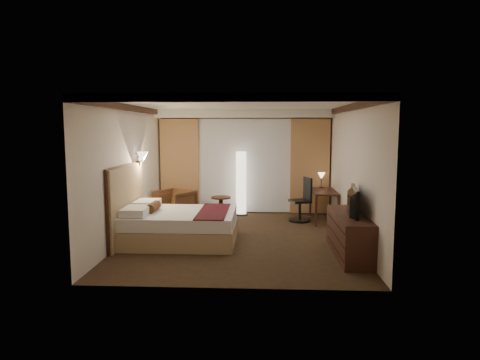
{
  "coord_description": "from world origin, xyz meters",
  "views": [
    {
      "loc": [
        0.45,
        -8.5,
        2.23
      ],
      "look_at": [
        0.0,
        0.4,
        1.15
      ],
      "focal_mm": 32.0,
      "sensor_mm": 36.0,
      "label": 1
    }
  ],
  "objects_px": {
    "side_table": "(221,207)",
    "desk": "(324,206)",
    "armchair": "(175,203)",
    "dresser": "(349,235)",
    "bed": "(181,226)",
    "floor_lamp": "(241,183)",
    "television": "(349,197)",
    "office_chair": "(300,199)"
  },
  "relations": [
    {
      "from": "floor_lamp",
      "to": "dresser",
      "type": "height_order",
      "value": "floor_lamp"
    },
    {
      "from": "bed",
      "to": "desk",
      "type": "distance_m",
      "value": 3.7
    },
    {
      "from": "bed",
      "to": "armchair",
      "type": "xyz_separation_m",
      "value": [
        -0.54,
        2.04,
        0.1
      ]
    },
    {
      "from": "bed",
      "to": "television",
      "type": "relative_size",
      "value": 1.99
    },
    {
      "from": "armchair",
      "to": "office_chair",
      "type": "height_order",
      "value": "office_chair"
    },
    {
      "from": "office_chair",
      "to": "television",
      "type": "xyz_separation_m",
      "value": [
        0.59,
        -2.73,
        0.51
      ]
    },
    {
      "from": "armchair",
      "to": "dresser",
      "type": "xyz_separation_m",
      "value": [
        3.66,
        -2.76,
        -0.04
      ]
    },
    {
      "from": "side_table",
      "to": "television",
      "type": "distance_m",
      "value": 4.03
    },
    {
      "from": "desk",
      "to": "office_chair",
      "type": "bearing_deg",
      "value": -175.01
    },
    {
      "from": "desk",
      "to": "office_chair",
      "type": "relative_size",
      "value": 1.18
    },
    {
      "from": "side_table",
      "to": "floor_lamp",
      "type": "relative_size",
      "value": 0.32
    },
    {
      "from": "side_table",
      "to": "desk",
      "type": "height_order",
      "value": "desk"
    },
    {
      "from": "floor_lamp",
      "to": "office_chair",
      "type": "bearing_deg",
      "value": -25.87
    },
    {
      "from": "floor_lamp",
      "to": "television",
      "type": "height_order",
      "value": "floor_lamp"
    },
    {
      "from": "bed",
      "to": "desk",
      "type": "xyz_separation_m",
      "value": [
        3.07,
        2.06,
        0.06
      ]
    },
    {
      "from": "television",
      "to": "armchair",
      "type": "bearing_deg",
      "value": 59.98
    },
    {
      "from": "side_table",
      "to": "desk",
      "type": "relative_size",
      "value": 0.43
    },
    {
      "from": "side_table",
      "to": "dresser",
      "type": "xyz_separation_m",
      "value": [
        2.56,
        -3.04,
        0.1
      ]
    },
    {
      "from": "armchair",
      "to": "dresser",
      "type": "height_order",
      "value": "armchair"
    },
    {
      "from": "bed",
      "to": "dresser",
      "type": "height_order",
      "value": "dresser"
    },
    {
      "from": "dresser",
      "to": "bed",
      "type": "bearing_deg",
      "value": 166.94
    },
    {
      "from": "bed",
      "to": "dresser",
      "type": "xyz_separation_m",
      "value": [
        3.12,
        -0.72,
        0.05
      ]
    },
    {
      "from": "desk",
      "to": "floor_lamp",
      "type": "bearing_deg",
      "value": 162.12
    },
    {
      "from": "bed",
      "to": "dresser",
      "type": "distance_m",
      "value": 3.21
    },
    {
      "from": "armchair",
      "to": "office_chair",
      "type": "relative_size",
      "value": 0.77
    },
    {
      "from": "desk",
      "to": "dresser",
      "type": "distance_m",
      "value": 2.79
    },
    {
      "from": "bed",
      "to": "television",
      "type": "distance_m",
      "value": 3.26
    },
    {
      "from": "floor_lamp",
      "to": "dresser",
      "type": "distance_m",
      "value": 4.04
    },
    {
      "from": "floor_lamp",
      "to": "television",
      "type": "xyz_separation_m",
      "value": [
        2.04,
        -3.44,
        0.21
      ]
    },
    {
      "from": "floor_lamp",
      "to": "office_chair",
      "type": "distance_m",
      "value": 1.63
    },
    {
      "from": "desk",
      "to": "television",
      "type": "distance_m",
      "value": 2.86
    },
    {
      "from": "side_table",
      "to": "dresser",
      "type": "relative_size",
      "value": 0.29
    },
    {
      "from": "bed",
      "to": "office_chair",
      "type": "height_order",
      "value": "office_chair"
    },
    {
      "from": "bed",
      "to": "office_chair",
      "type": "xyz_separation_m",
      "value": [
        2.5,
        2.01,
        0.22
      ]
    },
    {
      "from": "desk",
      "to": "dresser",
      "type": "height_order",
      "value": "desk"
    },
    {
      "from": "floor_lamp",
      "to": "desk",
      "type": "distance_m",
      "value": 2.17
    },
    {
      "from": "floor_lamp",
      "to": "desk",
      "type": "height_order",
      "value": "floor_lamp"
    },
    {
      "from": "side_table",
      "to": "floor_lamp",
      "type": "height_order",
      "value": "floor_lamp"
    },
    {
      "from": "desk",
      "to": "armchair",
      "type": "bearing_deg",
      "value": -179.62
    },
    {
      "from": "bed",
      "to": "armchair",
      "type": "height_order",
      "value": "armchair"
    },
    {
      "from": "desk",
      "to": "side_table",
      "type": "bearing_deg",
      "value": 174.26
    },
    {
      "from": "side_table",
      "to": "television",
      "type": "bearing_deg",
      "value": -50.24
    }
  ]
}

